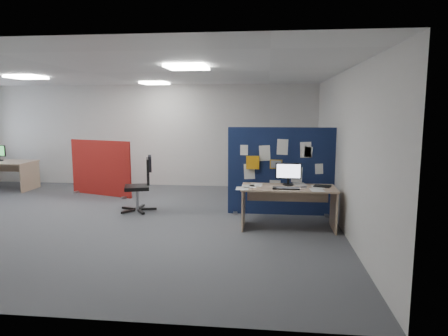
# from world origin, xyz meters

# --- Properties ---
(floor) EXTENTS (9.00, 9.00, 0.00)m
(floor) POSITION_xyz_m (0.00, 0.00, 0.00)
(floor) COLOR #4E5156
(floor) RESTS_ON ground
(ceiling) EXTENTS (9.00, 7.00, 0.02)m
(ceiling) POSITION_xyz_m (0.00, 0.00, 2.70)
(ceiling) COLOR white
(ceiling) RESTS_ON wall_back
(wall_back) EXTENTS (9.00, 0.02, 2.70)m
(wall_back) POSITION_xyz_m (0.00, 3.50, 1.35)
(wall_back) COLOR silver
(wall_back) RESTS_ON floor
(wall_right) EXTENTS (0.02, 7.00, 2.70)m
(wall_right) POSITION_xyz_m (4.50, 0.00, 1.35)
(wall_right) COLOR silver
(wall_right) RESTS_ON floor
(ceiling_lights) EXTENTS (4.10, 4.10, 0.04)m
(ceiling_lights) POSITION_xyz_m (0.33, 0.67, 2.67)
(ceiling_lights) COLOR white
(ceiling_lights) RESTS_ON ceiling
(navy_divider) EXTENTS (2.07, 0.30, 1.71)m
(navy_divider) POSITION_xyz_m (3.46, 0.73, 0.85)
(navy_divider) COLOR #10183D
(navy_divider) RESTS_ON floor
(main_desk) EXTENTS (1.61, 0.71, 0.73)m
(main_desk) POSITION_xyz_m (3.58, -0.16, 0.55)
(main_desk) COLOR tan
(main_desk) RESTS_ON floor
(monitor_main) EXTENTS (0.45, 0.19, 0.39)m
(monitor_main) POSITION_xyz_m (3.58, -0.03, 0.95)
(monitor_main) COLOR black
(monitor_main) RESTS_ON main_desk
(keyboard) EXTENTS (0.45, 0.19, 0.02)m
(keyboard) POSITION_xyz_m (3.53, -0.37, 0.74)
(keyboard) COLOR black
(keyboard) RESTS_ON main_desk
(mouse) EXTENTS (0.11, 0.08, 0.03)m
(mouse) POSITION_xyz_m (3.82, -0.27, 0.74)
(mouse) COLOR gray
(mouse) RESTS_ON main_desk
(paper_tray) EXTENTS (0.33, 0.29, 0.01)m
(paper_tray) POSITION_xyz_m (4.16, -0.09, 0.74)
(paper_tray) COLOR black
(paper_tray) RESTS_ON main_desk
(red_divider) EXTENTS (1.69, 0.62, 1.32)m
(red_divider) POSITION_xyz_m (-0.76, 2.07, 0.65)
(red_divider) COLOR maroon
(red_divider) RESTS_ON floor
(office_chair) EXTENTS (0.74, 0.70, 1.11)m
(office_chair) POSITION_xyz_m (0.72, 0.67, 0.63)
(office_chair) COLOR black
(office_chair) RESTS_ON floor
(desk_papers) EXTENTS (1.50, 0.82, 0.00)m
(desk_papers) POSITION_xyz_m (3.44, -0.20, 0.73)
(desk_papers) COLOR white
(desk_papers) RESTS_ON main_desk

